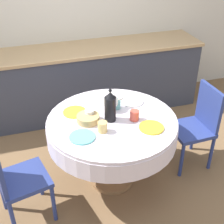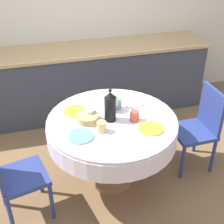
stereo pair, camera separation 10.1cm
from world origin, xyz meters
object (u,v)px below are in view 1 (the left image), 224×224
teapot (111,102)px  chair_left (198,123)px  coffee_carafe (110,107)px  chair_right (13,176)px

teapot → chair_left: bearing=-9.0°
coffee_carafe → teapot: 0.19m
chair_right → teapot: teapot is taller
teapot → coffee_carafe: bearing=-108.1°
chair_right → coffee_carafe: size_ratio=2.83×
coffee_carafe → chair_left: bearing=1.7°
teapot → chair_right: bearing=-158.2°
chair_right → coffee_carafe: coffee_carafe is taller
chair_left → teapot: teapot is taller
chair_left → chair_right: bearing=95.6°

